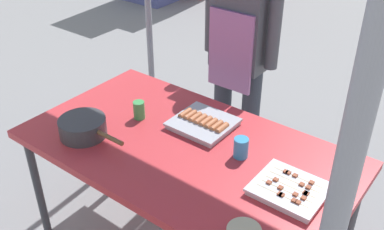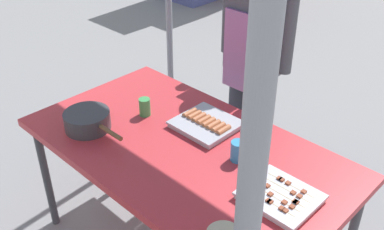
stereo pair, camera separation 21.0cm
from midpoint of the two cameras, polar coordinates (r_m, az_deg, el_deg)
name	(u,v)px [view 2 (the right image)]	position (r m, az deg, el deg)	size (l,w,h in m)	color
stall_table	(185,154)	(2.19, 1.84, -5.10)	(1.60, 0.90, 0.75)	#C63338
tray_grilled_sausages	(206,124)	(2.28, 4.45, -1.21)	(0.30, 0.28, 0.05)	#ADADB2
tray_meat_skewers	(281,196)	(1.91, 14.41, -10.16)	(0.29, 0.26, 0.04)	silver
cooking_wok	(88,120)	(2.29, -10.66, -0.70)	(0.39, 0.23, 0.09)	#38383A
drink_cup_near_edge	(145,107)	(2.37, -3.54, 0.95)	(0.06, 0.06, 0.10)	#3F994C
drink_cup_by_wok	(238,151)	(2.06, 8.81, -4.66)	(0.07, 0.07, 0.10)	#338CBF
vendor_woman	(255,50)	(2.79, 10.17, 8.11)	(0.52, 0.23, 1.55)	#333842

